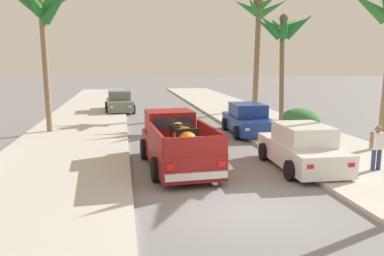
# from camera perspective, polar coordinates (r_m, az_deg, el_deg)

# --- Properties ---
(ground_plane) EXTENTS (160.00, 160.00, 0.00)m
(ground_plane) POSITION_cam_1_polar(r_m,az_deg,el_deg) (10.40, 7.34, -11.06)
(ground_plane) COLOR slate
(sidewalk_left) EXTENTS (5.03, 60.00, 0.12)m
(sidewalk_left) POSITION_cam_1_polar(r_m,az_deg,el_deg) (21.70, -15.94, -0.29)
(sidewalk_left) COLOR beige
(sidewalk_left) RESTS_ON ground
(sidewalk_right) EXTENTS (5.03, 60.00, 0.12)m
(sidewalk_right) POSITION_cam_1_polar(r_m,az_deg,el_deg) (23.09, 11.05, 0.49)
(sidewalk_right) COLOR beige
(sidewalk_right) RESTS_ON ground
(curb_left) EXTENTS (0.16, 60.00, 0.10)m
(curb_left) POSITION_cam_1_polar(r_m,az_deg,el_deg) (21.61, -13.00, -0.23)
(curb_left) COLOR silver
(curb_left) RESTS_ON ground
(curb_right) EXTENTS (0.16, 60.00, 0.10)m
(curb_right) POSITION_cam_1_polar(r_m,az_deg,el_deg) (22.72, 8.43, 0.39)
(curb_right) COLOR silver
(curb_right) RESTS_ON ground
(pickup_truck) EXTENTS (2.45, 5.32, 1.80)m
(pickup_truck) POSITION_cam_1_polar(r_m,az_deg,el_deg) (13.82, -2.16, -2.26)
(pickup_truck) COLOR maroon
(pickup_truck) RESTS_ON ground
(car_left_near) EXTENTS (2.15, 4.31, 1.54)m
(car_left_near) POSITION_cam_1_polar(r_m,az_deg,el_deg) (20.22, 8.03, 1.16)
(car_left_near) COLOR navy
(car_left_near) RESTS_ON ground
(car_right_near) EXTENTS (2.19, 4.33, 1.54)m
(car_right_near) POSITION_cam_1_polar(r_m,az_deg,el_deg) (29.25, -10.39, 3.69)
(car_right_near) COLOR slate
(car_right_near) RESTS_ON ground
(car_left_mid) EXTENTS (2.12, 4.30, 1.54)m
(car_left_mid) POSITION_cam_1_polar(r_m,az_deg,el_deg) (14.08, 15.49, -2.81)
(car_left_mid) COLOR silver
(car_left_mid) RESTS_ON ground
(palm_tree_left_fore) EXTENTS (3.91, 3.13, 8.05)m
(palm_tree_left_fore) POSITION_cam_1_polar(r_m,az_deg,el_deg) (28.71, 9.59, 15.01)
(palm_tree_left_fore) COLOR brown
(palm_tree_left_fore) RESTS_ON ground
(palm_tree_right_fore) EXTENTS (3.82, 3.37, 6.49)m
(palm_tree_right_fore) POSITION_cam_1_polar(r_m,az_deg,el_deg) (24.74, 13.00, 13.56)
(palm_tree_right_fore) COLOR brown
(palm_tree_right_fore) RESTS_ON ground
(palm_tree_left_mid) EXTENTS (3.56, 3.32, 7.10)m
(palm_tree_left_mid) POSITION_cam_1_polar(r_m,az_deg,el_deg) (21.10, -20.66, 15.54)
(palm_tree_left_mid) COLOR #846B4C
(palm_tree_left_mid) RESTS_ON ground
(hedge_bush) EXTENTS (1.80, 2.80, 1.10)m
(hedge_bush) POSITION_cam_1_polar(r_m,az_deg,el_deg) (22.45, 15.37, 1.33)
(hedge_bush) COLOR #387538
(hedge_bush) RESTS_ON ground
(pedestrian) EXTENTS (0.57, 0.28, 1.59)m
(pedestrian) POSITION_cam_1_polar(r_m,az_deg,el_deg) (14.26, 25.06, -2.39)
(pedestrian) COLOR navy
(pedestrian) RESTS_ON ground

